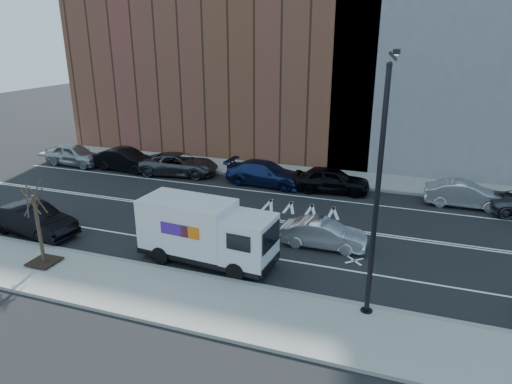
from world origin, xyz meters
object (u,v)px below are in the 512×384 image
Objects in this scene: fedex_van at (206,231)px; driving_sedan at (324,234)px; far_parked_a at (75,155)px; far_parked_b at (126,160)px.

fedex_van reaches higher than driving_sedan.
fedex_van is at bearing 123.81° from driving_sedan.
far_parked_a is 22.70m from driving_sedan.
fedex_van is 1.28× the size of far_parked_b.
fedex_van is 20.02m from far_parked_a.
far_parked_a reaches higher than far_parked_b.
fedex_van is 1.57× the size of driving_sedan.
far_parked_a is 1.19× the size of driving_sedan.
fedex_van is at bearing -120.23° from far_parked_a.
far_parked_a is 0.97× the size of far_parked_b.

